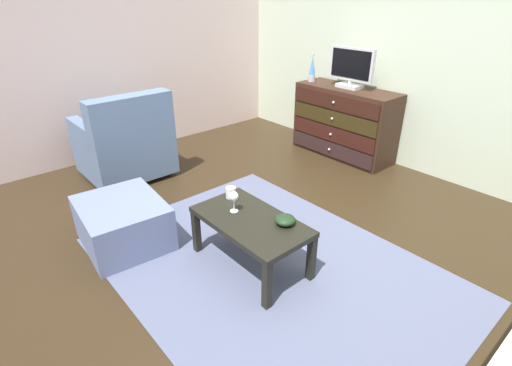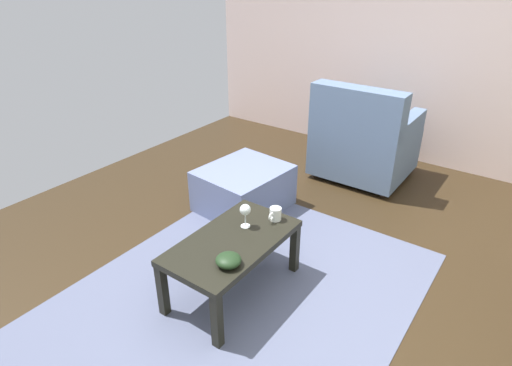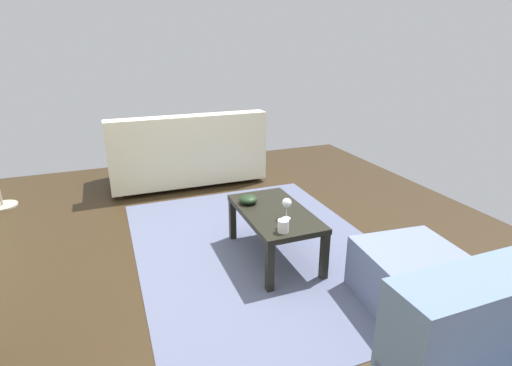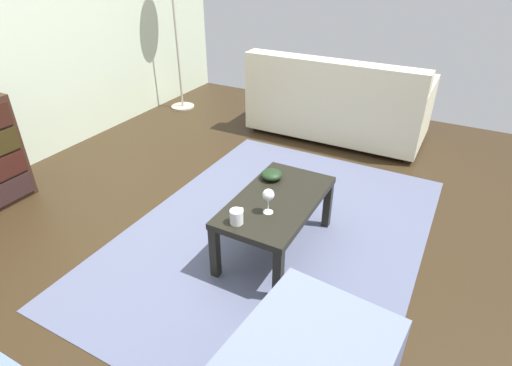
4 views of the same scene
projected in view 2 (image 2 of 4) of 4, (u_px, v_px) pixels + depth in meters
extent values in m
cube|color=#2E2213|center=(275.00, 304.00, 2.65)|extent=(5.91, 5.03, 0.05)
cube|color=beige|center=(437.00, 24.00, 3.97)|extent=(0.12, 5.03, 2.73)
cube|color=#515771|center=(229.00, 305.00, 2.60)|extent=(2.60, 1.90, 0.01)
cube|color=black|center=(295.00, 249.00, 2.83)|extent=(0.05, 0.05, 0.35)
cube|color=black|center=(217.00, 321.00, 2.25)|extent=(0.05, 0.05, 0.35)
cube|color=black|center=(245.00, 228.00, 3.04)|extent=(0.05, 0.05, 0.35)
cube|color=black|center=(163.00, 290.00, 2.47)|extent=(0.05, 0.05, 0.35)
cube|color=black|center=(232.00, 242.00, 2.56)|extent=(0.86, 0.48, 0.04)
cylinder|color=silver|center=(245.00, 226.00, 2.67)|extent=(0.06, 0.06, 0.00)
cylinder|color=silver|center=(245.00, 220.00, 2.65)|extent=(0.01, 0.01, 0.09)
sphere|color=silver|center=(245.00, 210.00, 2.62)|extent=(0.07, 0.07, 0.07)
cylinder|color=white|center=(276.00, 214.00, 2.73)|extent=(0.08, 0.08, 0.08)
torus|color=white|center=(271.00, 217.00, 2.69)|extent=(0.05, 0.01, 0.05)
ellipsoid|color=black|center=(228.00, 260.00, 2.32)|extent=(0.14, 0.14, 0.06)
cylinder|color=#332319|center=(406.00, 169.00, 4.28)|extent=(0.05, 0.05, 0.05)
cylinder|color=#332319|center=(344.00, 154.00, 4.63)|extent=(0.05, 0.05, 0.05)
cylinder|color=#332319|center=(383.00, 194.00, 3.81)|extent=(0.05, 0.05, 0.05)
cylinder|color=#332319|center=(316.00, 174.00, 4.17)|extent=(0.05, 0.05, 0.05)
cube|color=slate|center=(364.00, 151.00, 4.12)|extent=(0.80, 0.84, 0.40)
cube|color=slate|center=(357.00, 115.00, 3.70)|extent=(0.20, 0.84, 0.48)
cube|color=slate|center=(406.00, 129.00, 3.79)|extent=(0.76, 0.12, 0.20)
cube|color=slate|center=(334.00, 114.00, 4.17)|extent=(0.76, 0.12, 0.20)
cylinder|color=#3C6868|center=(377.00, 116.00, 4.17)|extent=(0.16, 0.40, 0.16)
cube|color=slate|center=(244.00, 188.00, 3.58)|extent=(0.75, 0.66, 0.36)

